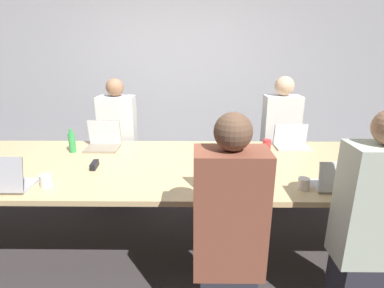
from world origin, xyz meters
The scene contains 17 objects.
ground_plane centered at (0.00, 0.00, 0.00)m, with size 24.00×24.00×0.00m, color #383333.
curtain_wall centered at (0.00, 2.14, 1.40)m, with size 12.00×0.06×2.80m.
conference_table centered at (0.00, 0.00, 0.70)m, with size 4.57×1.33×0.74m.
laptop_near_right centered at (1.33, -0.49, 0.81)m, with size 0.34×0.22×0.22m.
person_near_right centered at (1.37, -0.85, 0.67)m, with size 0.40×0.24×1.39m.
cup_near_right centered at (1.09, -0.47, 0.78)m, with size 0.08×0.08×0.08m.
laptop_far_right centered at (1.29, 0.49, 0.81)m, with size 0.34×0.22×0.23m.
person_far_right centered at (1.30, 0.94, 0.68)m, with size 0.40×0.24×1.41m.
cup_far_right centered at (1.02, 0.40, 0.79)m, with size 0.08×0.08×0.10m.
laptop_far_midleft centered at (-0.60, 0.44, 0.82)m, with size 0.32×0.27×0.27m.
person_far_midleft centered at (-0.56, 0.88, 0.67)m, with size 0.40×0.24×1.39m.
bottle_far_midleft centered at (-0.86, 0.30, 0.84)m, with size 0.06×0.06×0.23m.
laptop_near_midright centered at (0.50, -0.43, 0.81)m, with size 0.34×0.24×0.24m.
person_near_midright centered at (0.51, -0.94, 0.67)m, with size 0.40×0.24×1.39m.
laptop_near_left centered at (-1.03, -0.51, 0.82)m, with size 0.36×0.26×0.26m.
cup_near_left centered at (-0.76, -0.45, 0.79)m, with size 0.09×0.09×0.09m.
stapler centered at (-0.52, -0.09, 0.77)m, with size 0.05×0.15×0.05m.
Camera 1 is at (0.32, -2.41, 1.69)m, focal length 28.00 mm.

